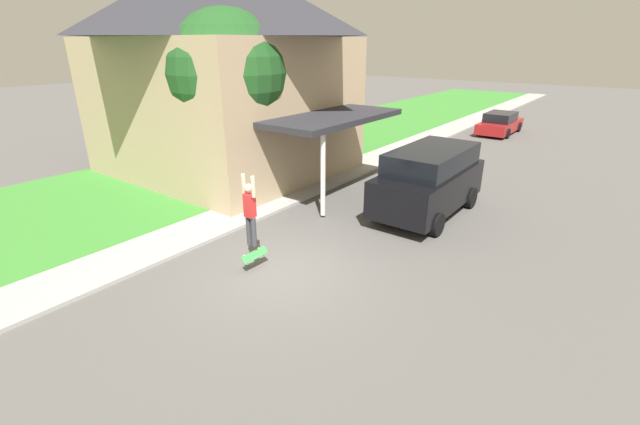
{
  "coord_description": "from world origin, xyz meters",
  "views": [
    {
      "loc": [
        6.51,
        -6.95,
        5.35
      ],
      "look_at": [
        0.25,
        1.34,
        1.21
      ],
      "focal_mm": 24.0,
      "sensor_mm": 36.0,
      "label": 1
    }
  ],
  "objects_px": {
    "car_down_street": "(500,123)",
    "skateboarder": "(250,210)",
    "skateboard": "(255,255)",
    "suv_parked": "(429,179)",
    "lawn_tree_near": "(227,73)"
  },
  "relations": [
    {
      "from": "suv_parked",
      "to": "skateboard",
      "type": "distance_m",
      "value": 6.5
    },
    {
      "from": "skateboard",
      "to": "skateboarder",
      "type": "bearing_deg",
      "value": 158.01
    },
    {
      "from": "skateboard",
      "to": "lawn_tree_near",
      "type": "bearing_deg",
      "value": 141.89
    },
    {
      "from": "skateboarder",
      "to": "skateboard",
      "type": "relative_size",
      "value": 2.39
    },
    {
      "from": "suv_parked",
      "to": "skateboarder",
      "type": "relative_size",
      "value": 2.6
    },
    {
      "from": "suv_parked",
      "to": "car_down_street",
      "type": "distance_m",
      "value": 15.63
    },
    {
      "from": "lawn_tree_near",
      "to": "suv_parked",
      "type": "xyz_separation_m",
      "value": [
        6.59,
        2.48,
        -3.2
      ]
    },
    {
      "from": "car_down_street",
      "to": "skateboard",
      "type": "distance_m",
      "value": 21.66
    },
    {
      "from": "lawn_tree_near",
      "to": "skateboarder",
      "type": "xyz_separation_m",
      "value": [
        4.61,
        -3.66,
        -2.82
      ]
    },
    {
      "from": "skateboarder",
      "to": "skateboard",
      "type": "bearing_deg",
      "value": -21.99
    },
    {
      "from": "skateboarder",
      "to": "skateboard",
      "type": "distance_m",
      "value": 1.18
    },
    {
      "from": "lawn_tree_near",
      "to": "skateboard",
      "type": "bearing_deg",
      "value": -38.11
    },
    {
      "from": "suv_parked",
      "to": "skateboarder",
      "type": "bearing_deg",
      "value": -107.88
    },
    {
      "from": "car_down_street",
      "to": "skateboarder",
      "type": "xyz_separation_m",
      "value": [
        0.05,
        -21.62,
        0.94
      ]
    },
    {
      "from": "lawn_tree_near",
      "to": "suv_parked",
      "type": "relative_size",
      "value": 1.35
    }
  ]
}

